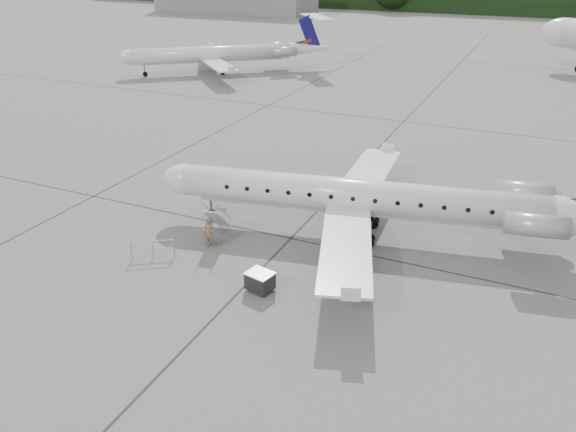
% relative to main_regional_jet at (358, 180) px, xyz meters
% --- Properties ---
extents(ground, '(320.00, 320.00, 0.00)m').
position_rel_main_regional_jet_xyz_m(ground, '(2.98, -5.11, -3.34)').
color(ground, slate).
rests_on(ground, ground).
extents(main_regional_jet, '(29.17, 23.39, 6.69)m').
position_rel_main_regional_jet_xyz_m(main_regional_jet, '(0.00, 0.00, 0.00)').
color(main_regional_jet, silver).
rests_on(main_regional_jet, ground).
extents(airstair, '(1.28, 2.44, 2.10)m').
position_rel_main_regional_jet_xyz_m(airstair, '(-7.03, -3.54, -2.30)').
color(airstair, silver).
rests_on(airstair, ground).
extents(passenger, '(0.68, 0.47, 1.79)m').
position_rel_main_regional_jet_xyz_m(passenger, '(-6.78, -4.83, -2.45)').
color(passenger, brown).
rests_on(passenger, ground).
extents(safety_railing, '(1.87, 1.29, 1.00)m').
position_rel_main_regional_jet_xyz_m(safety_railing, '(-8.88, -7.12, -2.84)').
color(safety_railing, '#96999E').
rests_on(safety_railing, ground).
extents(baggage_cart, '(1.37, 1.20, 1.03)m').
position_rel_main_regional_jet_xyz_m(baggage_cart, '(-2.29, -7.54, -2.83)').
color(baggage_cart, black).
rests_on(baggage_cart, ground).
extents(bg_regional_left, '(32.20, 31.07, 6.86)m').
position_rel_main_regional_jet_xyz_m(bg_regional_left, '(-31.53, 36.11, 0.09)').
color(bg_regional_left, silver).
rests_on(bg_regional_left, ground).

